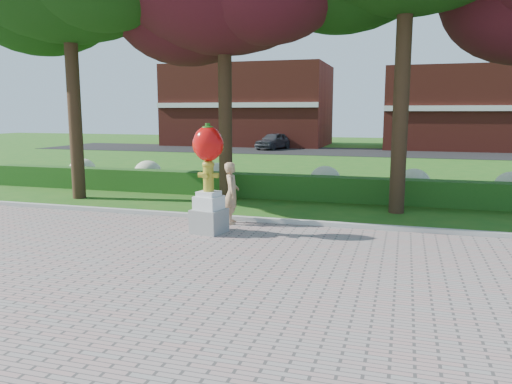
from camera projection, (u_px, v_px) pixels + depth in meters
The scene contains 11 objects.
ground at pixel (218, 253), 10.44m from camera, with size 100.00×100.00×0.00m, color #1E5816.
walkway at pixel (110, 332), 6.66m from camera, with size 40.00×14.00×0.04m, color gray.
curb at pixel (258, 220), 13.27m from camera, with size 40.00×0.18×0.15m, color #ADADA5.
lawn_hedge at pixel (291, 187), 17.00m from camera, with size 24.00×0.70×0.80m, color #134314.
hydrangea_row at pixel (313, 179), 17.76m from camera, with size 20.10×1.10×0.99m.
street at pixel (353, 152), 36.93m from camera, with size 50.00×8.00×0.02m, color black.
building_left at pixel (249, 106), 44.88m from camera, with size 14.00×8.00×7.00m, color maroon.
building_right at pixel (463, 109), 39.84m from camera, with size 12.00×8.00×6.40m, color maroon.
hydrant_sculpture at pixel (208, 175), 11.85m from camera, with size 0.84×0.84×2.62m.
woman at pixel (232, 193), 12.94m from camera, with size 0.59×0.38×1.61m, color tan.
parked_car at pixel (274, 141), 39.50m from camera, with size 1.55×3.86×1.32m, color #3B3E43.
Camera 1 is at (3.67, -9.45, 2.92)m, focal length 35.00 mm.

